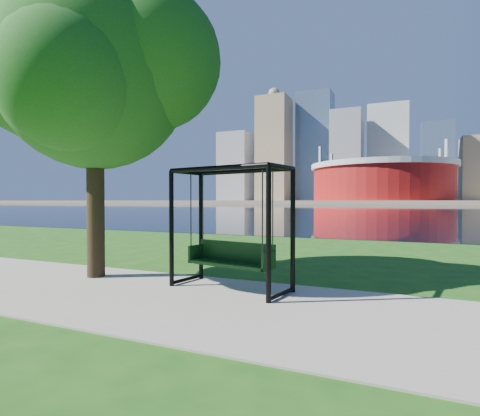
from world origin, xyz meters
The scene contains 8 objects.
ground centered at (0.00, 0.00, 0.00)m, with size 900.00×900.00×0.00m, color #1E5114.
path centered at (0.00, -0.50, 0.01)m, with size 120.00×4.00×0.03m, color #9E937F.
river centered at (0.00, 102.00, 0.01)m, with size 900.00×180.00×0.02m, color black.
far_bank centered at (0.00, 306.00, 1.00)m, with size 900.00×228.00×2.00m, color #937F60.
stadium centered at (-10.00, 235.00, 14.23)m, with size 83.00×83.00×32.00m.
skyline centered at (-4.27, 319.39, 35.89)m, with size 392.00×66.00×96.50m.
swing centered at (-0.59, 0.63, 1.24)m, with size 2.66×1.52×2.57m.
park_tree centered at (-4.18, 0.49, 5.03)m, with size 5.83×5.27×7.25m.
Camera 1 is at (2.73, -6.46, 1.87)m, focal length 28.00 mm.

